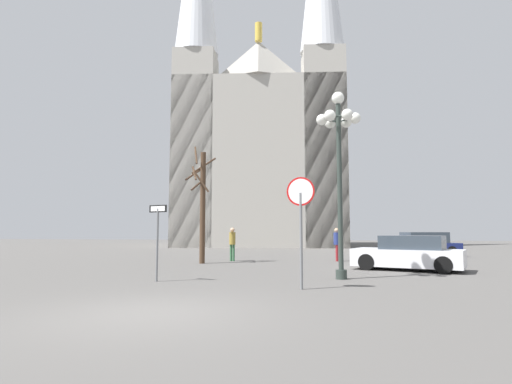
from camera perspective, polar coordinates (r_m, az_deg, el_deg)
ground_plane at (r=8.38m, az=-14.62°, el=-15.94°), size 120.00×120.00×0.00m
cathedral at (r=43.52m, az=0.59°, el=7.56°), size 17.95×16.06×39.34m
stop_sign at (r=11.24m, az=6.21°, el=-2.48°), size 0.78×0.21×3.02m
one_way_arrow_sign at (r=13.25m, az=-13.46°, el=-5.50°), size 0.66×0.25×2.36m
street_lamp at (r=14.07m, az=11.38°, el=6.44°), size 1.47×1.32×6.21m
bare_tree at (r=20.11m, az=-7.47°, el=-1.40°), size 1.32×1.49×5.71m
parked_car_near_navy at (r=27.34m, az=21.96°, el=-6.81°), size 4.62×2.83×1.46m
parked_car_far_white at (r=17.57m, az=20.36°, el=-8.01°), size 4.48×3.14×1.36m
pedestrian_walking at (r=21.43m, az=-3.29°, el=-6.75°), size 0.32×0.32×1.71m
pedestrian_standing at (r=21.66m, az=11.09°, el=-6.68°), size 0.32×0.32×1.69m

